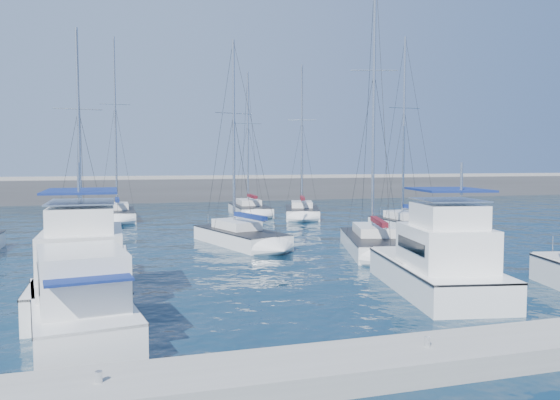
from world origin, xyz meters
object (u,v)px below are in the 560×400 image
object	(u,v)px
sailboat_mid_c	(240,237)
sailboat_mid_e	(407,225)
motor_yacht_port_inner	(85,270)
sailboat_back_c	(302,212)
sailboat_mid_b	(82,246)
sailboat_mid_d	(374,243)
sailboat_back_b	(250,210)
sailboat_back_a	(117,214)
motor_yacht_stbd_inner	(439,266)
motor_yacht_port_outer	(81,308)

from	to	relation	value
sailboat_mid_c	sailboat_mid_e	distance (m)	13.83
motor_yacht_port_inner	sailboat_back_c	bearing A→B (deg)	55.63
sailboat_mid_b	sailboat_mid_c	size ratio (longest dim) A/B	0.99
motor_yacht_port_inner	sailboat_mid_d	xyz separation A→B (m)	(15.83, 6.79, -0.59)
sailboat_mid_d	sailboat_back_c	size ratio (longest dim) A/B	1.16
sailboat_mid_b	sailboat_back_b	size ratio (longest dim) A/B	0.91
sailboat_mid_b	sailboat_mid_e	size ratio (longest dim) A/B	0.88
sailboat_back_b	sailboat_back_a	bearing A→B (deg)	-170.63
motor_yacht_stbd_inner	sailboat_back_c	xyz separation A→B (m)	(4.50, 30.11, -0.60)
motor_yacht_stbd_inner	sailboat_back_b	size ratio (longest dim) A/B	0.58
motor_yacht_port_inner	sailboat_mid_c	size ratio (longest dim) A/B	0.76
sailboat_mid_d	sailboat_mid_e	distance (m)	10.11
sailboat_back_a	motor_yacht_stbd_inner	bearing A→B (deg)	-69.84
sailboat_mid_b	sailboat_back_c	size ratio (longest dim) A/B	0.89
motor_yacht_port_inner	sailboat_back_b	world-z (taller)	sailboat_back_b
motor_yacht_stbd_inner	sailboat_mid_d	distance (m)	10.27
sailboat_back_b	sailboat_back_c	xyz separation A→B (m)	(4.13, -4.23, 0.02)
sailboat_mid_d	sailboat_back_b	world-z (taller)	sailboat_mid_d
motor_yacht_port_inner	sailboat_back_b	size ratio (longest dim) A/B	0.70
motor_yacht_port_outer	motor_yacht_port_inner	bearing A→B (deg)	83.37
motor_yacht_port_outer	sailboat_mid_e	world-z (taller)	sailboat_mid_e
motor_yacht_port_inner	sailboat_mid_e	size ratio (longest dim) A/B	0.68
motor_yacht_port_outer	sailboat_back_c	distance (m)	36.74
motor_yacht_port_outer	sailboat_back_b	distance (m)	38.82
sailboat_mid_d	sailboat_mid_e	world-z (taller)	sailboat_mid_d
motor_yacht_port_inner	sailboat_mid_c	xyz separation A→B (m)	(8.80, 11.89, -0.62)
sailboat_mid_c	sailboat_mid_d	distance (m)	8.68
sailboat_mid_e	sailboat_back_a	size ratio (longest dim) A/B	0.89
sailboat_mid_e	sailboat_back_c	xyz separation A→B (m)	(-4.20, 12.39, -0.01)
motor_yacht_stbd_inner	sailboat_mid_b	distance (m)	20.01
sailboat_mid_b	motor_yacht_port_outer	bearing A→B (deg)	-92.25
motor_yacht_stbd_inner	sailboat_back_c	bearing A→B (deg)	92.38
motor_yacht_stbd_inner	sailboat_back_a	xyz separation A→B (m)	(-12.43, 32.91, -0.58)
motor_yacht_port_outer	motor_yacht_stbd_inner	bearing A→B (deg)	-0.38
motor_yacht_port_outer	sailboat_back_b	bearing A→B (deg)	60.63
motor_yacht_port_inner	motor_yacht_stbd_inner	size ratio (longest dim) A/B	1.21
sailboat_back_c	motor_yacht_port_inner	bearing A→B (deg)	-107.12
sailboat_mid_e	motor_yacht_port_inner	bearing A→B (deg)	-149.34
sailboat_mid_c	sailboat_back_a	distance (m)	19.31
sailboat_mid_b	sailboat_back_a	xyz separation A→B (m)	(1.97, 19.03, 0.06)
sailboat_back_a	sailboat_back_b	xyz separation A→B (m)	(12.80, 1.42, -0.04)
motor_yacht_port_inner	sailboat_mid_c	bearing A→B (deg)	53.21
motor_yacht_stbd_inner	sailboat_mid_d	bearing A→B (deg)	88.88
sailboat_mid_b	sailboat_mid_c	world-z (taller)	sailboat_mid_c
sailboat_mid_e	sailboat_back_b	world-z (taller)	sailboat_mid_e
sailboat_back_a	sailboat_back_b	size ratio (longest dim) A/B	1.16
sailboat_back_c	motor_yacht_stbd_inner	bearing A→B (deg)	-81.51
motor_yacht_port_outer	sailboat_mid_b	xyz separation A→B (m)	(-0.86, 15.78, -0.44)
motor_yacht_stbd_inner	sailboat_mid_e	bearing A→B (deg)	74.73
sailboat_mid_d	sailboat_mid_c	bearing A→B (deg)	160.85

